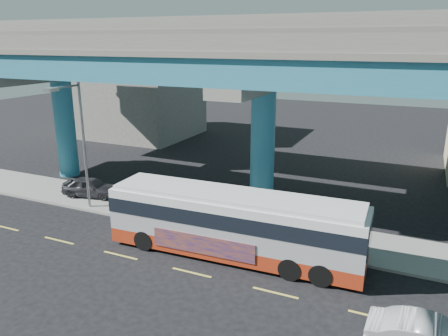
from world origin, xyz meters
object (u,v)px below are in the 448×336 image
at_px(parked_car, 91,187).
at_px(stop_sign, 289,209).
at_px(transit_bus, 234,222).
at_px(street_lamp, 76,129).

xyz_separation_m(parked_car, stop_sign, (14.02, -1.33, 1.23)).
bearing_deg(transit_bus, parked_car, 161.80).
height_order(parked_car, street_lamp, street_lamp).
distance_m(parked_car, street_lamp, 5.00).
bearing_deg(parked_car, transit_bus, -118.20).
relative_size(parked_car, stop_sign, 1.55).
bearing_deg(street_lamp, stop_sign, 3.30).
bearing_deg(transit_bus, street_lamp, 170.66).
relative_size(transit_bus, parked_car, 3.16).
bearing_deg(parked_car, stop_sign, -107.50).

